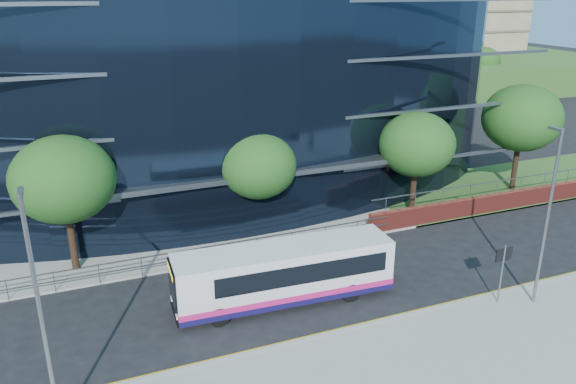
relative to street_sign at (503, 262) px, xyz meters
name	(u,v)px	position (x,y,z in m)	size (l,w,h in m)	color
ground	(392,307)	(-4.50, 1.59, -2.15)	(200.00, 200.00, 0.00)	black
pavement_near	(465,372)	(-4.50, -3.41, -2.07)	(80.00, 8.00, 0.15)	gray
kerb	(405,317)	(-4.50, 0.59, -2.07)	(80.00, 0.25, 0.16)	gray
yellow_line_outer	(402,316)	(-4.50, 0.79, -2.14)	(80.00, 0.08, 0.01)	gold
yellow_line_inner	(400,314)	(-4.50, 0.94, -2.14)	(80.00, 0.08, 0.01)	gold
far_forecourt	(202,233)	(-10.50, 12.59, -2.10)	(50.00, 8.00, 0.10)	gray
glass_office	(190,71)	(-8.50, 22.44, 5.85)	(44.00, 23.10, 16.00)	black
guard_railings	(182,255)	(-12.50, 8.59, -1.33)	(24.00, 0.05, 1.10)	slate
apartment_block	(375,4)	(27.50, 58.80, 8.96)	(60.00, 42.00, 30.00)	#2D511E
street_sign	(503,262)	(0.00, 0.00, 0.00)	(0.85, 0.09, 2.80)	slate
tree_far_a	(63,179)	(-17.50, 10.59, 2.71)	(4.95, 4.95, 6.98)	black
tree_far_b	(258,166)	(-7.50, 11.09, 2.06)	(4.29, 4.29, 6.05)	black
tree_far_c	(417,144)	(2.50, 10.59, 2.39)	(4.62, 4.62, 6.51)	black
tree_far_d	(522,118)	(11.50, 11.59, 3.04)	(5.28, 5.28, 7.44)	black
tree_dist_e	(388,66)	(19.50, 41.59, 2.39)	(4.62, 4.62, 6.51)	black
tree_dist_f	(484,61)	(35.50, 43.59, 2.06)	(4.29, 4.29, 6.05)	black
streetlight_west	(40,308)	(-18.50, -0.59, 2.29)	(0.15, 0.77, 8.00)	slate
streetlight_east	(548,213)	(1.50, -0.59, 2.29)	(0.15, 0.77, 8.00)	slate
city_bus	(286,273)	(-8.74, 3.88, -0.72)	(10.05, 2.80, 2.69)	silver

